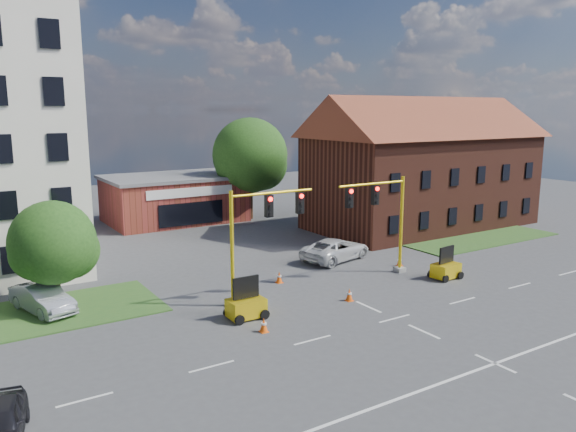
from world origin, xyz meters
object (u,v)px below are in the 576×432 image
(signal_mast_east, at_px, (382,215))
(pickup_white, at_px, (336,249))
(trailer_west, at_px, (246,306))
(trailer_east, at_px, (446,269))
(signal_mast_west, at_px, (259,231))

(signal_mast_east, bearing_deg, pickup_white, 90.98)
(trailer_west, bearing_deg, trailer_east, -2.08)
(signal_mast_west, relative_size, trailer_east, 3.19)
(signal_mast_west, relative_size, trailer_west, 3.01)
(pickup_white, bearing_deg, trailer_west, 107.39)
(signal_mast_west, distance_m, signal_mast_east, 8.71)
(signal_mast_west, height_order, pickup_white, signal_mast_west)
(trailer_east, xyz_separation_m, pickup_white, (-3.13, 7.14, 0.15))
(trailer_west, xyz_separation_m, trailer_east, (13.66, -0.62, -0.04))
(signal_mast_west, bearing_deg, trailer_west, -134.05)
(trailer_west, relative_size, trailer_east, 1.06)
(pickup_white, bearing_deg, trailer_east, -170.66)
(trailer_west, height_order, trailer_east, trailer_west)
(signal_mast_east, height_order, pickup_white, signal_mast_east)
(signal_mast_east, height_order, trailer_west, signal_mast_east)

